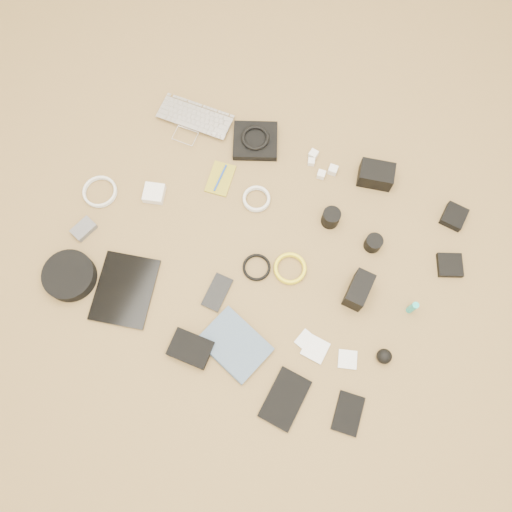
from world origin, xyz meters
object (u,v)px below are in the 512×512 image
at_px(tablet, 125,290).
at_px(paperback, 218,362).
at_px(phone, 217,292).
at_px(dslr_camera, 376,175).
at_px(laptop, 191,126).
at_px(headphone_case, 70,276).

bearing_deg(tablet, paperback, -26.31).
height_order(phone, paperback, paperback).
xyz_separation_m(tablet, paperback, (0.42, -0.09, 0.01)).
xyz_separation_m(tablet, phone, (0.31, 0.13, -0.00)).
bearing_deg(paperback, tablet, 95.95).
bearing_deg(tablet, dslr_camera, 36.32).
xyz_separation_m(laptop, paperback, (0.52, -0.80, -0.00)).
height_order(phone, headphone_case, headphone_case).
height_order(dslr_camera, headphone_case, dslr_camera).
bearing_deg(paperback, laptop, 51.06).
relative_size(laptop, phone, 2.29).
distance_m(dslr_camera, paperback, 0.93).
relative_size(headphone_case, paperback, 0.83).
height_order(headphone_case, paperback, headphone_case).
relative_size(dslr_camera, tablet, 0.49).
xyz_separation_m(tablet, headphone_case, (-0.20, -0.04, 0.02)).
bearing_deg(dslr_camera, phone, -130.88).
height_order(laptop, phone, laptop).
distance_m(dslr_camera, phone, 0.76).
bearing_deg(tablet, headphone_case, 177.68).
distance_m(tablet, paperback, 0.43).
bearing_deg(laptop, phone, -58.32).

